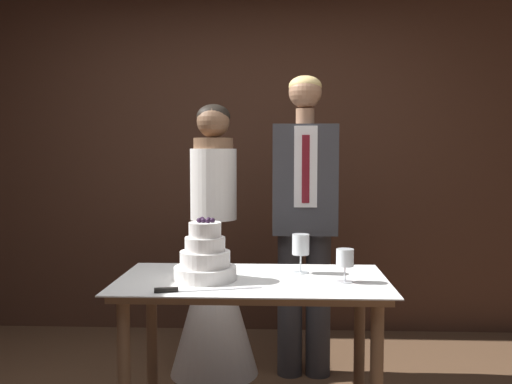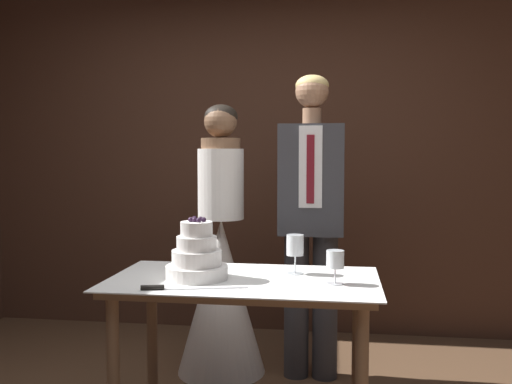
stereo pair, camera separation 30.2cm
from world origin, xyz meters
name	(u,v)px [view 1 (the left image)]	position (x,y,z in m)	size (l,w,h in m)	color
wall_back	(245,154)	(0.00, 2.05, 1.35)	(4.55, 0.12, 2.70)	#472B1E
cake_table	(252,301)	(0.14, 0.30, 0.67)	(1.25, 0.71, 0.77)	#8E6B4C
tiered_cake	(205,258)	(-0.07, 0.26, 0.87)	(0.29, 0.29, 0.29)	white
cake_knife	(188,290)	(-0.12, 0.04, 0.78)	(0.45, 0.13, 0.02)	silver
wine_glass_near	(301,245)	(0.37, 0.43, 0.91)	(0.08, 0.08, 0.19)	silver
wine_glass_middle	(345,260)	(0.56, 0.24, 0.88)	(0.08, 0.08, 0.15)	silver
bride	(214,276)	(-0.13, 1.10, 0.60)	(0.54, 0.54, 1.65)	white
groom	(305,213)	(0.42, 1.10, 1.00)	(0.38, 0.25, 1.82)	#38383D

